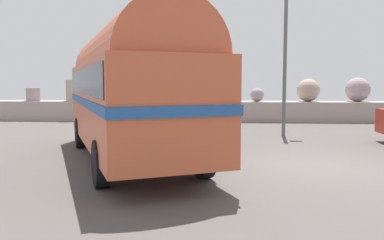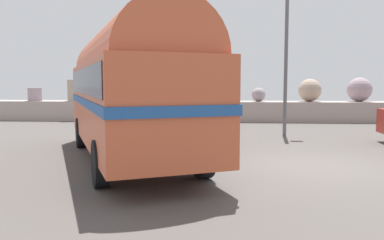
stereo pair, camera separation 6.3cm
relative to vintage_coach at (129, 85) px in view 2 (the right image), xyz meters
The scene contains 4 objects.
ground 5.19m from the vintage_coach, ahead, with size 32.00×26.00×0.02m.
breakwater 12.36m from the vintage_coach, 67.32° to the left, with size 31.36×1.88×2.40m.
vintage_coach is the anchor object (origin of this frame).
lamp_post 7.46m from the vintage_coach, 46.59° to the left, with size 0.73×0.73×5.69m.
Camera 2 is at (-2.31, -10.00, 2.11)m, focal length 36.83 mm.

